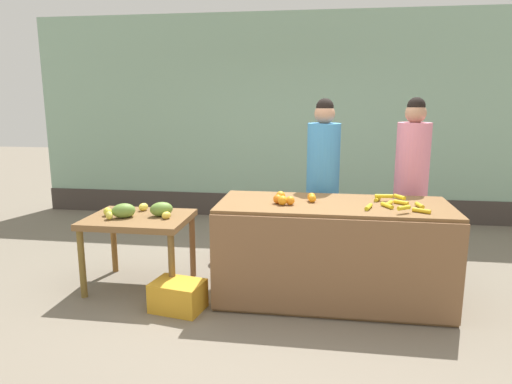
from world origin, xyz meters
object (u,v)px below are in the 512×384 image
Objects in this scene: vendor_woman_blue_shirt at (323,187)px; produce_sack at (231,236)px; vendor_woman_pink_shirt at (411,187)px; produce_crate at (178,296)px.

vendor_woman_blue_shirt reaches higher than produce_sack.
vendor_woman_pink_shirt reaches higher than vendor_woman_blue_shirt.
vendor_woman_blue_shirt reaches higher than produce_crate.
vendor_woman_pink_shirt is 4.21× the size of produce_crate.
vendor_woman_blue_shirt is at bearing 42.77° from produce_crate.
produce_sack is (-1.93, 0.13, -0.66)m from vendor_woman_pink_shirt.
vendor_woman_pink_shirt is (0.91, 0.08, 0.01)m from vendor_woman_blue_shirt.
produce_sack is (0.21, 1.35, 0.15)m from produce_crate.
vendor_woman_pink_shirt is at bearing 29.65° from produce_crate.
produce_crate is at bearing -137.23° from vendor_woman_blue_shirt.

